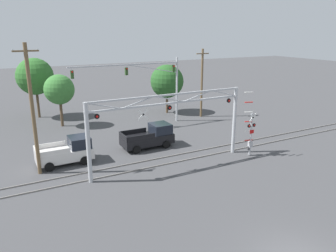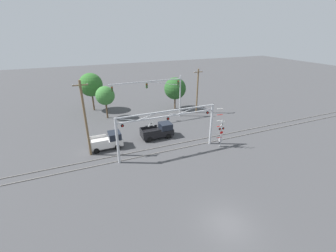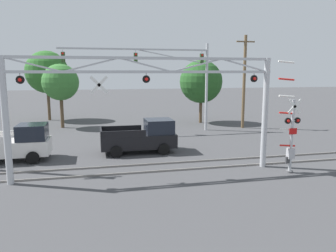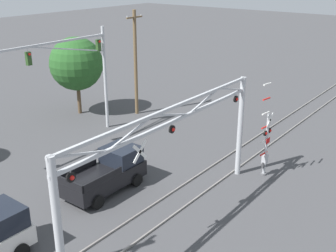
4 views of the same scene
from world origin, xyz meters
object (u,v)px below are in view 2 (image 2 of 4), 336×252
Objects in this scene: utility_pole_left at (85,119)px; background_tree_beyond_span at (91,85)px; pickup_truck_lead at (159,131)px; crossing_signal_mast at (221,134)px; background_tree_far_right_verge at (175,89)px; background_tree_far_left_verge at (105,96)px; pickup_truck_following at (108,141)px; crossing_gantry at (168,126)px; traffic_signal_span at (164,90)px; utility_pole_right at (197,91)px.

utility_pole_left is 1.32× the size of background_tree_beyond_span.
crossing_signal_mast is at bearing -42.04° from pickup_truck_lead.
background_tree_beyond_span is at bearing 160.68° from background_tree_far_right_verge.
background_tree_far_left_verge is (4.17, 12.88, -0.84)m from utility_pole_left.
utility_pole_left reaches higher than pickup_truck_lead.
background_tree_far_right_verge reaches higher than pickup_truck_following.
pickup_truck_following is at bearing 24.66° from utility_pole_left.
crossing_gantry is 12.81m from traffic_signal_span.
background_tree_far_left_verge is at bearing 109.01° from crossing_gantry.
crossing_gantry is 10.41m from utility_pole_left.
background_tree_beyond_span is (2.30, 18.47, 0.11)m from utility_pole_left.
crossing_signal_mast reaches higher than pickup_truck_following.
pickup_truck_lead is at bearing -124.52° from background_tree_far_right_verge.
traffic_signal_span is 7.19m from utility_pole_right.
crossing_gantry is at bearing -31.69° from pickup_truck_following.
background_tree_far_left_verge is at bearing 118.26° from pickup_truck_lead.
background_tree_far_left_verge is (-5.60, 16.27, 0.39)m from crossing_gantry.
utility_pole_right is (10.78, 7.46, 3.45)m from pickup_truck_lead.
background_tree_far_right_verge is (7.85, 11.42, 3.27)m from pickup_truck_lead.
traffic_signal_span reaches higher than background_tree_far_left_verge.
background_tree_beyond_span is (-7.98, 16.97, 4.25)m from pickup_truck_lead.
traffic_signal_span is 1.98× the size of background_tree_far_right_verge.
utility_pole_left reaches higher than background_tree_far_right_verge.
crossing_gantry is at bearing -117.14° from background_tree_far_right_verge.
utility_pole_right is at bearing -53.47° from background_tree_far_right_verge.
background_tree_beyond_span is (-14.90, 23.20, 3.24)m from crossing_signal_mast.
crossing_signal_mast is 14.44m from utility_pole_right.
utility_pole_right is (7.11, 0.35, -1.00)m from traffic_signal_span.
utility_pole_left is (-13.95, -8.62, -0.31)m from traffic_signal_span.
pickup_truck_following is 4.95m from utility_pole_left.
traffic_signal_span is 1.29× the size of utility_pole_left.
pickup_truck_lead is at bearing -64.81° from background_tree_beyond_span.
background_tree_beyond_span is (-11.65, 9.85, -0.20)m from traffic_signal_span.
utility_pole_left is 22.90m from utility_pole_right.
traffic_signal_span is (4.18, 12.01, 1.54)m from crossing_gantry.
background_tree_far_left_verge is at bearing -179.85° from background_tree_far_right_verge.
utility_pole_left is (-17.20, 4.73, 3.13)m from crossing_signal_mast.
traffic_signal_span is 16.40m from utility_pole_left.
background_tree_far_right_verge is (4.18, 4.30, -1.18)m from traffic_signal_span.
utility_pole_left reaches higher than background_tree_beyond_span.
pickup_truck_lead is (-3.67, -7.11, -4.45)m from traffic_signal_span.
crossing_gantry is 23.14m from background_tree_beyond_span.
utility_pole_right is 21.05m from background_tree_beyond_span.
background_tree_far_left_verge is (-16.90, 3.92, -0.15)m from utility_pole_right.
background_tree_far_left_verge reaches higher than pickup_truck_following.
traffic_signal_span is 1.71× the size of background_tree_beyond_span.
background_tree_far_right_verge is (15.68, 11.79, 3.27)m from pickup_truck_following.
utility_pole_right reaches higher than background_tree_far_left_verge.
background_tree_far_right_verge is (8.36, 16.31, 0.36)m from crossing_gantry.
pickup_truck_lead is 0.49× the size of utility_pole_left.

